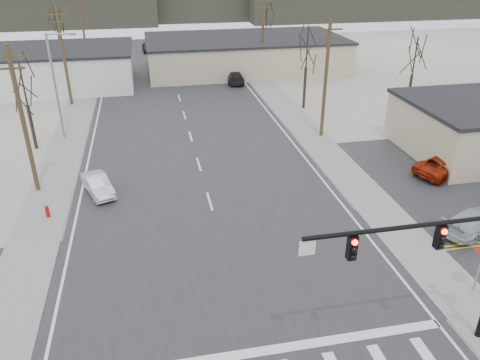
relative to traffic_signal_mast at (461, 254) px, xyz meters
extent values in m
plane|color=silver|center=(-7.89, 6.20, -4.67)|extent=(140.00, 140.00, 0.00)
cube|color=#27272A|center=(-7.89, 21.20, -4.65)|extent=(18.00, 110.00, 0.05)
cube|color=#27272A|center=(-7.89, 6.20, -4.65)|extent=(90.00, 10.00, 0.04)
cube|color=gray|center=(-18.49, 26.20, -4.64)|extent=(3.00, 90.00, 0.06)
cube|color=gray|center=(2.71, 26.20, -4.64)|extent=(3.00, 90.00, 0.06)
cylinder|color=black|center=(-2.29, 0.00, 1.53)|extent=(8.40, 0.18, 0.18)
cube|color=black|center=(-1.09, 0.00, 0.93)|extent=(0.32, 0.30, 1.00)
cube|color=black|center=(-4.59, 0.00, 0.93)|extent=(0.32, 0.30, 1.00)
sphere|color=#FF0C05|center=(-1.09, -0.17, 1.25)|extent=(0.22, 0.22, 0.22)
sphere|color=#FF0C05|center=(-4.59, -0.17, 1.25)|extent=(0.22, 0.22, 0.22)
cube|color=silver|center=(-6.29, 0.00, 1.13)|extent=(0.60, 0.04, 0.60)
cylinder|color=#A50C0C|center=(-18.09, 14.20, -4.32)|extent=(0.24, 0.24, 0.70)
sphere|color=#A50C0C|center=(-18.09, 14.20, -3.92)|extent=(0.24, 0.24, 0.24)
cylinder|color=gray|center=(3.61, 2.70, -3.62)|extent=(0.10, 0.10, 2.10)
cube|color=silver|center=(-23.89, 46.20, -2.57)|extent=(22.00, 12.00, 4.20)
cube|color=black|center=(-23.89, 46.20, -0.32)|extent=(22.30, 12.30, 0.30)
cube|color=#BAAB8E|center=(2.11, 50.20, -2.67)|extent=(26.00, 14.00, 4.00)
cube|color=black|center=(2.11, 50.20, -0.52)|extent=(26.30, 14.30, 0.30)
cylinder|color=#4F3C24|center=(-19.39, 18.20, 0.33)|extent=(0.30, 0.30, 10.00)
cube|color=#4F3C24|center=(-19.39, 18.20, 4.53)|extent=(2.20, 0.12, 0.12)
cube|color=#4F3C24|center=(-19.39, 18.20, 3.83)|extent=(1.60, 0.12, 0.12)
cylinder|color=#4F3C24|center=(-19.39, 38.20, 0.33)|extent=(0.30, 0.30, 10.00)
cube|color=#4F3C24|center=(-19.39, 38.20, 4.53)|extent=(2.20, 0.12, 0.12)
cube|color=#4F3C24|center=(-19.39, 38.20, 3.83)|extent=(1.60, 0.12, 0.12)
cylinder|color=#4F3C24|center=(-19.39, 58.20, 0.33)|extent=(0.30, 0.30, 10.00)
cube|color=#4F3C24|center=(-19.39, 58.20, 3.83)|extent=(1.60, 0.12, 0.12)
cylinder|color=#4F3C24|center=(3.61, 24.20, 0.33)|extent=(0.30, 0.30, 10.00)
cube|color=#4F3C24|center=(3.61, 24.20, 4.53)|extent=(2.20, 0.12, 0.12)
cube|color=#4F3C24|center=(3.61, 24.20, 3.83)|extent=(1.60, 0.12, 0.12)
cylinder|color=#4F3C24|center=(3.61, 46.20, 0.33)|extent=(0.30, 0.30, 10.00)
cube|color=#4F3C24|center=(3.61, 46.20, 4.53)|extent=(2.20, 0.12, 0.12)
cube|color=#4F3C24|center=(3.61, 46.20, 3.83)|extent=(1.60, 0.12, 0.12)
cylinder|color=gray|center=(-18.89, 28.20, -0.17)|extent=(0.20, 0.20, 9.00)
cylinder|color=gray|center=(-17.89, 28.20, 4.23)|extent=(2.00, 0.12, 0.12)
cube|color=gray|center=(-16.89, 28.20, 4.18)|extent=(0.60, 0.25, 0.18)
cylinder|color=#32261E|center=(-20.89, 26.20, -2.80)|extent=(0.28, 0.28, 3.75)
cylinder|color=#32261E|center=(-20.89, 26.20, 0.58)|extent=(0.14, 0.14, 3.75)
cylinder|color=#32261E|center=(4.61, 32.20, -2.55)|extent=(0.28, 0.28, 4.25)
cylinder|color=#32261E|center=(4.61, 32.20, 1.28)|extent=(0.14, 0.14, 4.25)
cylinder|color=#32261E|center=(-21.89, 52.20, -2.42)|extent=(0.28, 0.28, 4.50)
cylinder|color=#32261E|center=(-21.89, 52.20, 1.63)|extent=(0.14, 0.14, 4.50)
cylinder|color=#32261E|center=(7.11, 58.20, -2.67)|extent=(0.28, 0.28, 4.00)
cylinder|color=#32261E|center=(7.11, 58.20, 0.93)|extent=(0.14, 0.14, 4.00)
cylinder|color=#32261E|center=(14.11, 28.20, -2.67)|extent=(0.28, 0.28, 4.00)
cylinder|color=#32261E|center=(14.11, 28.20, 0.93)|extent=(0.14, 0.14, 4.00)
cube|color=#333026|center=(42.11, 96.20, -1.92)|extent=(60.00, 18.00, 5.50)
imported|color=#B1B9BD|center=(-15.19, 16.84, -3.99)|extent=(2.60, 4.09, 1.27)
imported|color=black|center=(-0.58, 43.32, -3.92)|extent=(2.28, 4.97, 1.41)
imported|color=black|center=(-10.64, 64.60, -3.90)|extent=(1.97, 4.35, 1.45)
imported|color=#921E08|center=(9.78, 14.87, -3.93)|extent=(5.62, 4.05, 1.42)
imported|color=#ABB3B6|center=(6.98, 7.44, -3.95)|extent=(5.13, 3.54, 1.38)
camera|label=1|loc=(-11.28, -12.82, 10.62)|focal=35.00mm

